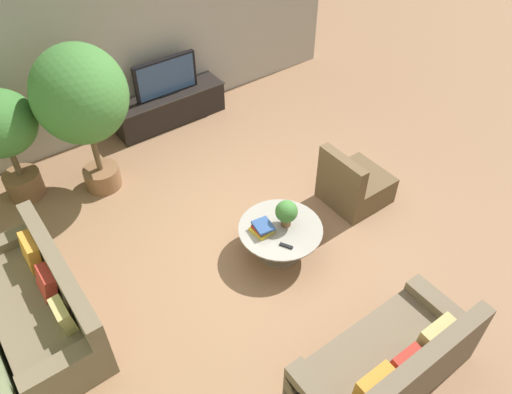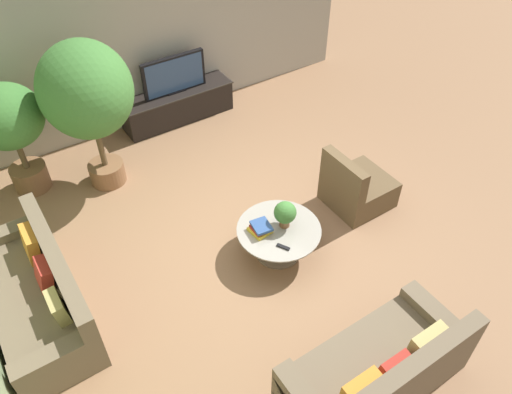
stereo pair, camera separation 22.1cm
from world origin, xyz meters
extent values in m
plane|color=#8C6647|center=(0.00, 0.00, 0.00)|extent=(24.00, 24.00, 0.00)
cube|color=#A39E93|center=(0.00, 3.26, 1.50)|extent=(7.40, 0.12, 3.00)
cube|color=black|center=(0.32, 2.94, 0.26)|extent=(1.84, 0.48, 0.52)
cube|color=#2D2823|center=(0.32, 2.94, 0.51)|extent=(1.88, 0.50, 0.02)
cube|color=black|center=(0.32, 2.94, 0.82)|extent=(1.06, 0.08, 0.61)
cube|color=navy|center=(0.32, 2.90, 0.82)|extent=(0.97, 0.00, 0.55)
cube|color=black|center=(0.32, 2.94, 0.53)|extent=(0.32, 0.13, 0.02)
cylinder|color=#756656|center=(0.00, -0.40, 0.01)|extent=(0.56, 0.56, 0.02)
cylinder|color=#756656|center=(0.00, -0.40, 0.20)|extent=(0.10, 0.10, 0.40)
cylinder|color=gray|center=(0.00, -0.40, 0.41)|extent=(1.02, 1.02, 0.02)
cube|color=brown|center=(-2.73, 0.31, 0.21)|extent=(0.84, 2.06, 0.42)
cube|color=brown|center=(-2.39, 0.31, 0.63)|extent=(0.16, 2.06, 0.42)
cube|color=brown|center=(-2.73, 1.25, 0.27)|extent=(0.84, 0.20, 0.54)
cube|color=brown|center=(-2.73, -0.62, 0.27)|extent=(0.84, 0.20, 0.54)
cube|color=orange|center=(-2.55, 0.80, 0.59)|extent=(0.16, 0.38, 0.35)
cube|color=#B23328|center=(-2.55, 0.31, 0.57)|extent=(0.18, 0.32, 0.31)
cube|color=tan|center=(-2.55, -0.17, 0.56)|extent=(0.15, 0.32, 0.30)
cube|color=brown|center=(-0.21, -2.30, 0.21)|extent=(1.83, 0.84, 0.42)
cube|color=brown|center=(-0.21, -2.64, 0.63)|extent=(1.83, 0.16, 0.42)
cube|color=brown|center=(0.60, -2.30, 0.27)|extent=(0.20, 0.84, 0.54)
cube|color=tan|center=(0.20, -2.48, 0.59)|extent=(0.38, 0.14, 0.35)
cube|color=#B23328|center=(-0.21, -2.48, 0.56)|extent=(0.31, 0.17, 0.29)
cube|color=orange|center=(-0.62, -2.48, 0.59)|extent=(0.37, 0.13, 0.34)
cube|color=brown|center=(1.44, -0.25, 0.20)|extent=(0.80, 0.76, 0.40)
cube|color=brown|center=(1.11, -0.25, 0.63)|extent=(0.14, 0.76, 0.46)
cylinder|color=brown|center=(-2.20, 2.53, 0.18)|extent=(0.49, 0.49, 0.36)
cylinder|color=brown|center=(-2.20, 2.53, 0.57)|extent=(0.08, 0.08, 0.40)
cylinder|color=brown|center=(-1.26, 2.07, 0.15)|extent=(0.50, 0.50, 0.31)
cylinder|color=brown|center=(-1.26, 2.07, 0.58)|extent=(0.08, 0.08, 0.55)
ellipsoid|color=#3D7533|center=(-1.26, 2.07, 1.49)|extent=(1.19, 1.19, 1.28)
cylinder|color=brown|center=(0.09, -0.39, 0.47)|extent=(0.12, 0.12, 0.10)
sphere|color=#3D7533|center=(0.09, -0.39, 0.64)|extent=(0.27, 0.27, 0.27)
cube|color=gold|center=(-0.21, -0.31, 0.44)|extent=(0.25, 0.26, 0.04)
cube|color=#A32823|center=(-0.20, -0.31, 0.48)|extent=(0.21, 0.20, 0.03)
cube|color=#2D4C84|center=(-0.20, -0.32, 0.51)|extent=(0.24, 0.27, 0.04)
cube|color=black|center=(-0.13, -0.67, 0.43)|extent=(0.11, 0.16, 0.02)
camera|label=1|loc=(-2.67, -3.56, 4.74)|focal=35.00mm
camera|label=2|loc=(-2.49, -3.69, 4.74)|focal=35.00mm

